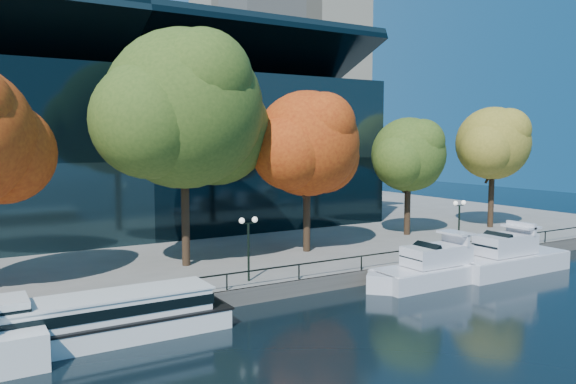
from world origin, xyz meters
TOP-DOWN VIEW (x-y plane):
  - ground at (0.00, 0.00)m, footprint 160.00×160.00m
  - promenade at (0.00, 36.38)m, footprint 90.00×67.08m
  - railing at (0.00, 3.25)m, footprint 88.20×0.08m
  - convention_building at (-4.00, 31.79)m, footprint 50.00×24.57m
  - tour_boat at (-13.14, 1.22)m, footprint 14.34×3.20m
  - cruiser_near at (9.70, 0.88)m, footprint 11.75×3.03m
  - cruiser_far at (16.08, 0.33)m, footprint 11.30×3.13m
  - tree_2 at (-4.50, 10.61)m, footprint 13.68×11.22m
  - tree_3 at (5.46, 10.53)m, footprint 10.29×8.44m
  - tree_4 at (17.69, 12.32)m, footprint 8.53×6.99m
  - tree_5 at (28.14, 11.42)m, footprint 9.08×7.45m
  - lamp_1 at (-2.93, 4.50)m, footprint 1.26×0.36m
  - lamp_2 at (15.75, 4.50)m, footprint 1.26×0.36m

SIDE VIEW (x-z plane):
  - ground at x=0.00m, z-range 0.00..0.00m
  - promenade at x=0.00m, z-range 0.00..1.00m
  - cruiser_near at x=9.70m, z-range -0.64..2.76m
  - tour_boat at x=-13.14m, z-range -0.20..2.52m
  - cruiser_far at x=16.08m, z-range -0.67..3.02m
  - railing at x=0.00m, z-range 1.44..2.43m
  - lamp_1 at x=-2.93m, z-range 1.97..6.00m
  - lamp_2 at x=15.75m, z-range 1.97..6.00m
  - tree_4 at x=17.69m, z-range 2.87..13.74m
  - convention_building at x=-4.00m, z-range -2.21..19.22m
  - tree_5 at x=28.14m, z-range 3.25..15.35m
  - tree_3 at x=5.46m, z-range 3.02..15.66m
  - tree_2 at x=-4.50m, z-range 3.48..19.86m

